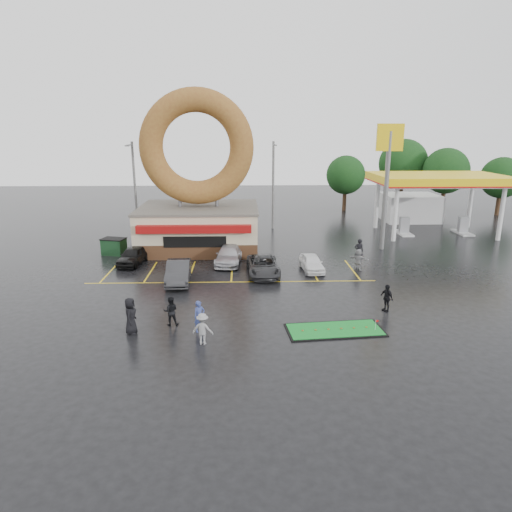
{
  "coord_description": "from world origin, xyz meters",
  "views": [
    {
      "loc": [
        0.83,
        -26.36,
        10.11
      ],
      "look_at": [
        1.67,
        2.13,
        2.2
      ],
      "focal_mm": 32.0,
      "sensor_mm": 36.0,
      "label": 1
    }
  ],
  "objects_px": {
    "shell_sign": "(388,164)",
    "streetlight_left": "(135,185)",
    "donut_shop": "(198,198)",
    "dumpster": "(114,247)",
    "person_blue": "(199,316)",
    "gas_station": "(425,193)",
    "streetlight_right": "(385,182)",
    "car_dgrey": "(178,272)",
    "car_black": "(133,256)",
    "car_silver": "(229,255)",
    "car_grey": "(263,266)",
    "person_cameraman": "(387,298)",
    "car_white": "(312,263)",
    "putting_green": "(335,330)",
    "streetlight_mid": "(273,183)"
  },
  "relations": [
    {
      "from": "donut_shop",
      "to": "car_dgrey",
      "type": "xyz_separation_m",
      "value": [
        -0.6,
        -9.47,
        -3.73
      ]
    },
    {
      "from": "car_grey",
      "to": "streetlight_left",
      "type": "bearing_deg",
      "value": 127.33
    },
    {
      "from": "shell_sign",
      "to": "streetlight_right",
      "type": "height_order",
      "value": "shell_sign"
    },
    {
      "from": "streetlight_right",
      "to": "car_black",
      "type": "distance_m",
      "value": 27.82
    },
    {
      "from": "car_black",
      "to": "putting_green",
      "type": "distance_m",
      "value": 18.37
    },
    {
      "from": "gas_station",
      "to": "streetlight_left",
      "type": "xyz_separation_m",
      "value": [
        -30.0,
        -1.02,
        1.08
      ]
    },
    {
      "from": "donut_shop",
      "to": "car_silver",
      "type": "relative_size",
      "value": 2.92
    },
    {
      "from": "streetlight_left",
      "to": "person_cameraman",
      "type": "relative_size",
      "value": 5.58
    },
    {
      "from": "donut_shop",
      "to": "dumpster",
      "type": "relative_size",
      "value": 7.5
    },
    {
      "from": "streetlight_mid",
      "to": "donut_shop",
      "type": "bearing_deg",
      "value": -131.38
    },
    {
      "from": "gas_station",
      "to": "car_silver",
      "type": "height_order",
      "value": "gas_station"
    },
    {
      "from": "streetlight_right",
      "to": "streetlight_mid",
      "type": "bearing_deg",
      "value": -175.24
    },
    {
      "from": "car_silver",
      "to": "car_dgrey",
      "type": "bearing_deg",
      "value": -121.59
    },
    {
      "from": "streetlight_mid",
      "to": "car_silver",
      "type": "distance_m",
      "value": 14.22
    },
    {
      "from": "dumpster",
      "to": "person_cameraman",
      "type": "bearing_deg",
      "value": -19.72
    },
    {
      "from": "person_blue",
      "to": "dumpster",
      "type": "xyz_separation_m",
      "value": [
        -8.54,
        15.44,
        -0.19
      ]
    },
    {
      "from": "car_dgrey",
      "to": "streetlight_right",
      "type": "bearing_deg",
      "value": 39.76
    },
    {
      "from": "shell_sign",
      "to": "car_silver",
      "type": "height_order",
      "value": "shell_sign"
    },
    {
      "from": "gas_station",
      "to": "car_black",
      "type": "height_order",
      "value": "gas_station"
    },
    {
      "from": "gas_station",
      "to": "putting_green",
      "type": "bearing_deg",
      "value": -119.42
    },
    {
      "from": "car_grey",
      "to": "streetlight_mid",
      "type": "bearing_deg",
      "value": 81.61
    },
    {
      "from": "shell_sign",
      "to": "streetlight_left",
      "type": "height_order",
      "value": "shell_sign"
    },
    {
      "from": "gas_station",
      "to": "streetlight_right",
      "type": "xyz_separation_m",
      "value": [
        -4.0,
        0.98,
        1.08
      ]
    },
    {
      "from": "car_black",
      "to": "car_silver",
      "type": "height_order",
      "value": "car_black"
    },
    {
      "from": "car_black",
      "to": "car_dgrey",
      "type": "relative_size",
      "value": 0.89
    },
    {
      "from": "dumpster",
      "to": "car_white",
      "type": "bearing_deg",
      "value": -3.19
    },
    {
      "from": "person_blue",
      "to": "dumpster",
      "type": "height_order",
      "value": "person_blue"
    },
    {
      "from": "car_dgrey",
      "to": "car_white",
      "type": "relative_size",
      "value": 1.24
    },
    {
      "from": "gas_station",
      "to": "dumpster",
      "type": "height_order",
      "value": "gas_station"
    },
    {
      "from": "streetlight_left",
      "to": "car_grey",
      "type": "xyz_separation_m",
      "value": [
        12.26,
        -14.89,
        -4.12
      ]
    },
    {
      "from": "car_silver",
      "to": "streetlight_left",
      "type": "bearing_deg",
      "value": 134.03
    },
    {
      "from": "car_grey",
      "to": "dumpster",
      "type": "distance_m",
      "value": 13.59
    },
    {
      "from": "streetlight_right",
      "to": "putting_green",
      "type": "distance_m",
      "value": 28.9
    },
    {
      "from": "dumpster",
      "to": "streetlight_left",
      "type": "bearing_deg",
      "value": 104.67
    },
    {
      "from": "streetlight_left",
      "to": "putting_green",
      "type": "bearing_deg",
      "value": -57.57
    },
    {
      "from": "putting_green",
      "to": "car_black",
      "type": "bearing_deg",
      "value": 136.56
    },
    {
      "from": "donut_shop",
      "to": "car_white",
      "type": "bearing_deg",
      "value": -38.63
    },
    {
      "from": "car_silver",
      "to": "person_blue",
      "type": "bearing_deg",
      "value": -90.48
    },
    {
      "from": "streetlight_mid",
      "to": "car_white",
      "type": "height_order",
      "value": "streetlight_mid"
    },
    {
      "from": "car_grey",
      "to": "shell_sign",
      "type": "bearing_deg",
      "value": 30.85
    },
    {
      "from": "streetlight_right",
      "to": "person_blue",
      "type": "bearing_deg",
      "value": -123.43
    },
    {
      "from": "car_grey",
      "to": "person_cameraman",
      "type": "xyz_separation_m",
      "value": [
        6.8,
        -7.06,
        0.14
      ]
    },
    {
      "from": "gas_station",
      "to": "car_dgrey",
      "type": "xyz_separation_m",
      "value": [
        -23.6,
        -17.44,
        -2.97
      ]
    },
    {
      "from": "person_cameraman",
      "to": "putting_green",
      "type": "height_order",
      "value": "person_cameraman"
    },
    {
      "from": "car_white",
      "to": "person_cameraman",
      "type": "height_order",
      "value": "person_cameraman"
    },
    {
      "from": "car_dgrey",
      "to": "car_white",
      "type": "height_order",
      "value": "car_dgrey"
    },
    {
      "from": "car_grey",
      "to": "car_dgrey",
      "type": "bearing_deg",
      "value": -167.54
    },
    {
      "from": "car_black",
      "to": "person_blue",
      "type": "height_order",
      "value": "person_blue"
    },
    {
      "from": "streetlight_right",
      "to": "person_cameraman",
      "type": "relative_size",
      "value": 5.58
    },
    {
      "from": "shell_sign",
      "to": "car_silver",
      "type": "distance_m",
      "value": 15.41
    }
  ]
}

